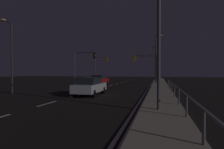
{
  "coord_description": "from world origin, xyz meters",
  "views": [
    {
      "loc": [
        7.05,
        -1.1,
        2.09
      ],
      "look_at": [
        -0.57,
        27.81,
        1.63
      ],
      "focal_mm": 28.51,
      "sensor_mm": 36.0,
      "label": 1
    }
  ],
  "objects_px": {
    "traffic_light_far_right": "(146,63)",
    "street_lamp_median": "(157,55)",
    "traffic_light_mid_left": "(101,64)",
    "street_lamp_corner": "(10,50)",
    "street_lamp_mid_block": "(155,60)",
    "car_oncoming": "(99,80)",
    "traffic_light_overhead_east": "(146,62)",
    "traffic_light_far_center": "(84,61)",
    "street_lamp_far_end": "(162,28)",
    "car": "(90,86)"
  },
  "relations": [
    {
      "from": "traffic_light_far_right",
      "to": "street_lamp_median",
      "type": "bearing_deg",
      "value": -66.85
    },
    {
      "from": "traffic_light_overhead_east",
      "to": "street_lamp_median",
      "type": "xyz_separation_m",
      "value": [
        2.01,
        -3.51,
        1.02
      ]
    },
    {
      "from": "traffic_light_mid_left",
      "to": "street_lamp_far_end",
      "type": "relative_size",
      "value": 0.81
    },
    {
      "from": "street_lamp_median",
      "to": "street_lamp_corner",
      "type": "height_order",
      "value": "street_lamp_median"
    },
    {
      "from": "car",
      "to": "traffic_light_far_right",
      "type": "relative_size",
      "value": 0.84
    },
    {
      "from": "traffic_light_far_center",
      "to": "street_lamp_far_end",
      "type": "relative_size",
      "value": 0.82
    },
    {
      "from": "car_oncoming",
      "to": "traffic_light_far_center",
      "type": "distance_m",
      "value": 4.42
    },
    {
      "from": "car",
      "to": "traffic_light_mid_left",
      "type": "xyz_separation_m",
      "value": [
        -6.18,
        21.57,
        2.98
      ]
    },
    {
      "from": "car",
      "to": "traffic_light_far_center",
      "type": "xyz_separation_m",
      "value": [
        -6.15,
        12.51,
        3.06
      ]
    },
    {
      "from": "car",
      "to": "street_lamp_median",
      "type": "xyz_separation_m",
      "value": [
        5.59,
        16.61,
        4.16
      ]
    },
    {
      "from": "traffic_light_far_right",
      "to": "street_lamp_far_end",
      "type": "height_order",
      "value": "street_lamp_far_end"
    },
    {
      "from": "street_lamp_far_end",
      "to": "street_lamp_mid_block",
      "type": "bearing_deg",
      "value": 91.6
    },
    {
      "from": "traffic_light_mid_left",
      "to": "traffic_light_overhead_east",
      "type": "distance_m",
      "value": 9.87
    },
    {
      "from": "traffic_light_mid_left",
      "to": "street_lamp_median",
      "type": "height_order",
      "value": "street_lamp_median"
    },
    {
      "from": "traffic_light_overhead_east",
      "to": "street_lamp_mid_block",
      "type": "height_order",
      "value": "street_lamp_mid_block"
    },
    {
      "from": "car",
      "to": "street_lamp_corner",
      "type": "bearing_deg",
      "value": -171.55
    },
    {
      "from": "traffic_light_far_center",
      "to": "street_lamp_corner",
      "type": "distance_m",
      "value": 13.71
    },
    {
      "from": "traffic_light_overhead_east",
      "to": "street_lamp_far_end",
      "type": "bearing_deg",
      "value": -84.44
    },
    {
      "from": "traffic_light_far_right",
      "to": "street_lamp_mid_block",
      "type": "xyz_separation_m",
      "value": [
        1.71,
        5.28,
        0.79
      ]
    },
    {
      "from": "car_oncoming",
      "to": "traffic_light_far_right",
      "type": "height_order",
      "value": "traffic_light_far_right"
    },
    {
      "from": "traffic_light_mid_left",
      "to": "street_lamp_median",
      "type": "distance_m",
      "value": 12.83
    },
    {
      "from": "traffic_light_far_right",
      "to": "street_lamp_corner",
      "type": "relative_size",
      "value": 0.78
    },
    {
      "from": "traffic_light_far_right",
      "to": "traffic_light_far_center",
      "type": "bearing_deg",
      "value": -136.77
    },
    {
      "from": "car",
      "to": "street_lamp_far_end",
      "type": "height_order",
      "value": "street_lamp_far_end"
    },
    {
      "from": "street_lamp_median",
      "to": "traffic_light_mid_left",
      "type": "bearing_deg",
      "value": 157.2
    },
    {
      "from": "car",
      "to": "car_oncoming",
      "type": "height_order",
      "value": "same"
    },
    {
      "from": "street_lamp_mid_block",
      "to": "street_lamp_median",
      "type": "bearing_deg",
      "value": -87.73
    },
    {
      "from": "traffic_light_overhead_east",
      "to": "traffic_light_mid_left",
      "type": "bearing_deg",
      "value": 171.6
    },
    {
      "from": "traffic_light_mid_left",
      "to": "street_lamp_corner",
      "type": "xyz_separation_m",
      "value": [
        -1.38,
        -22.69,
        0.32
      ]
    },
    {
      "from": "street_lamp_mid_block",
      "to": "street_lamp_corner",
      "type": "xyz_separation_m",
      "value": [
        -12.76,
        -27.96,
        -0.6
      ]
    },
    {
      "from": "traffic_light_far_center",
      "to": "street_lamp_mid_block",
      "type": "bearing_deg",
      "value": 51.65
    },
    {
      "from": "car",
      "to": "traffic_light_far_right",
      "type": "bearing_deg",
      "value": 80.83
    },
    {
      "from": "car_oncoming",
      "to": "traffic_light_mid_left",
      "type": "distance_m",
      "value": 10.87
    },
    {
      "from": "car",
      "to": "traffic_light_overhead_east",
      "type": "xyz_separation_m",
      "value": [
        3.58,
        20.12,
        3.14
      ]
    },
    {
      "from": "street_lamp_far_end",
      "to": "traffic_light_far_center",
      "type": "bearing_deg",
      "value": 123.83
    },
    {
      "from": "traffic_light_mid_left",
      "to": "street_lamp_corner",
      "type": "distance_m",
      "value": 22.73
    },
    {
      "from": "street_lamp_median",
      "to": "traffic_light_overhead_east",
      "type": "bearing_deg",
      "value": 119.86
    },
    {
      "from": "street_lamp_median",
      "to": "street_lamp_mid_block",
      "type": "bearing_deg",
      "value": 92.27
    },
    {
      "from": "traffic_light_far_right",
      "to": "street_lamp_corner",
      "type": "bearing_deg",
      "value": -115.97
    },
    {
      "from": "car",
      "to": "street_lamp_mid_block",
      "type": "xyz_separation_m",
      "value": [
        5.19,
        26.84,
        3.91
      ]
    },
    {
      "from": "traffic_light_far_right",
      "to": "traffic_light_overhead_east",
      "type": "distance_m",
      "value": 1.44
    },
    {
      "from": "street_lamp_corner",
      "to": "street_lamp_median",
      "type": "bearing_deg",
      "value": 53.43
    },
    {
      "from": "traffic_light_far_center",
      "to": "street_lamp_median",
      "type": "relative_size",
      "value": 0.67
    },
    {
      "from": "car",
      "to": "car_oncoming",
      "type": "relative_size",
      "value": 0.99
    },
    {
      "from": "street_lamp_far_end",
      "to": "traffic_light_mid_left",
      "type": "bearing_deg",
      "value": 114.2
    },
    {
      "from": "car",
      "to": "car_oncoming",
      "type": "xyz_separation_m",
      "value": [
        -3.09,
        11.58,
        0.0
      ]
    },
    {
      "from": "traffic_light_mid_left",
      "to": "traffic_light_far_right",
      "type": "bearing_deg",
      "value": -0.05
    },
    {
      "from": "car_oncoming",
      "to": "traffic_light_overhead_east",
      "type": "xyz_separation_m",
      "value": [
        6.67,
        8.55,
        3.14
      ]
    },
    {
      "from": "car",
      "to": "traffic_light_far_right",
      "type": "xyz_separation_m",
      "value": [
        3.48,
        21.56,
        3.11
      ]
    },
    {
      "from": "car_oncoming",
      "to": "traffic_light_overhead_east",
      "type": "relative_size",
      "value": 0.83
    }
  ]
}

